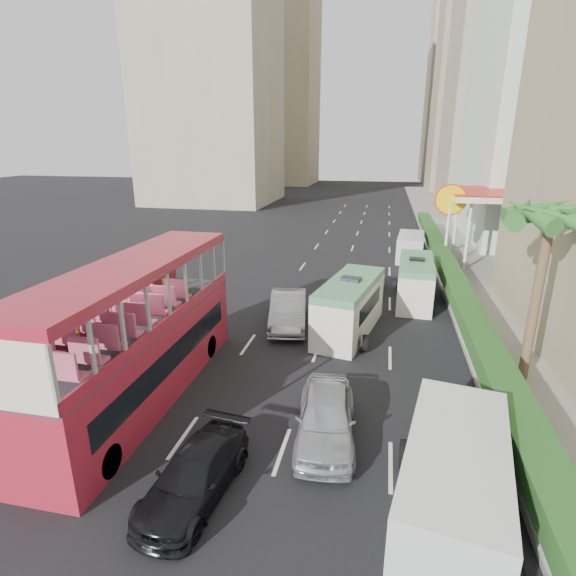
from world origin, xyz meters
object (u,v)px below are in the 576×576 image
(car_silver_lane_a, at_px, (288,325))
(van_asset, at_px, (364,292))
(car_silver_lane_b, at_px, (325,438))
(panel_van_far, at_px, (410,247))
(double_decker_bus, at_px, (139,332))
(shell_station, at_px, (489,228))
(palm_tree, at_px, (536,300))
(minibus_far, at_px, (415,281))
(car_black, at_px, (196,494))
(panel_van_near, at_px, (454,483))
(minibus_near, at_px, (350,307))

(car_silver_lane_a, relative_size, van_asset, 1.14)
(car_silver_lane_b, height_order, panel_van_far, panel_van_far)
(double_decker_bus, bearing_deg, shell_station, 55.18)
(car_silver_lane_b, distance_m, palm_tree, 9.30)
(minibus_far, bearing_deg, van_asset, 161.38)
(car_black, relative_size, panel_van_near, 0.75)
(car_silver_lane_a, relative_size, panel_van_near, 0.89)
(car_silver_lane_b, height_order, van_asset, car_silver_lane_b)
(car_black, height_order, panel_van_far, panel_van_far)
(minibus_far, distance_m, panel_van_far, 10.50)
(panel_van_far, bearing_deg, car_black, -99.06)
(panel_van_near, bearing_deg, double_decker_bus, 170.30)
(car_black, height_order, van_asset, car_black)
(car_silver_lane_b, distance_m, minibus_far, 14.26)
(car_silver_lane_a, xyz_separation_m, minibus_near, (3.09, -0.25, 1.32))
(car_silver_lane_a, bearing_deg, car_silver_lane_b, -80.70)
(double_decker_bus, relative_size, minibus_near, 1.85)
(van_asset, bearing_deg, car_silver_lane_a, -110.68)
(double_decker_bus, xyz_separation_m, car_silver_lane_a, (3.72, 7.71, -2.53))
(van_asset, relative_size, panel_van_far, 0.90)
(shell_station, bearing_deg, double_decker_bus, -124.82)
(car_silver_lane_a, relative_size, shell_station, 0.62)
(double_decker_bus, bearing_deg, panel_van_near, -19.90)
(minibus_near, height_order, panel_van_near, minibus_near)
(panel_van_near, relative_size, panel_van_far, 1.16)
(minibus_far, xyz_separation_m, shell_station, (5.85, 10.29, 1.51))
(van_asset, height_order, shell_station, shell_station)
(minibus_far, bearing_deg, car_silver_lane_b, -100.94)
(car_silver_lane_a, relative_size, minibus_near, 0.84)
(minibus_far, bearing_deg, shell_station, 63.08)
(panel_van_far, xyz_separation_m, palm_tree, (3.45, -19.21, 2.42))
(double_decker_bus, bearing_deg, palm_tree, 16.16)
(car_silver_lane_a, bearing_deg, palm_tree, -30.13)
(car_silver_lane_a, xyz_separation_m, panel_van_far, (6.63, 15.50, 0.96))
(double_decker_bus, relative_size, car_black, 2.62)
(car_silver_lane_a, height_order, panel_van_near, panel_van_near)
(minibus_near, height_order, panel_van_far, minibus_near)
(double_decker_bus, height_order, panel_van_far, double_decker_bus)
(car_silver_lane_a, bearing_deg, minibus_near, -14.55)
(van_asset, relative_size, minibus_far, 0.78)
(minibus_far, distance_m, shell_station, 11.93)
(minibus_far, bearing_deg, palm_tree, -64.52)
(double_decker_bus, bearing_deg, van_asset, 62.48)
(shell_station, bearing_deg, van_asset, -133.84)
(minibus_far, bearing_deg, minibus_near, -119.71)
(double_decker_bus, xyz_separation_m, shell_station, (16.00, 23.00, 0.22))
(car_silver_lane_a, xyz_separation_m, van_asset, (3.50, 6.15, 0.00))
(van_asset, relative_size, panel_van_near, 0.78)
(car_silver_lane_a, bearing_deg, car_black, -99.74)
(double_decker_bus, relative_size, car_silver_lane_a, 2.21)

